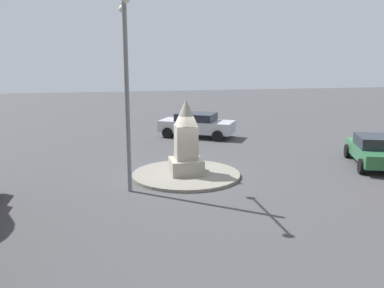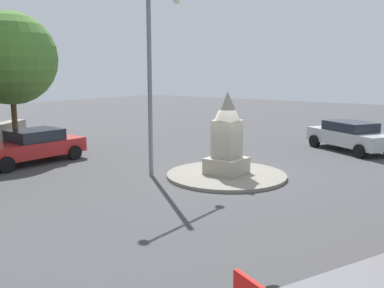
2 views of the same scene
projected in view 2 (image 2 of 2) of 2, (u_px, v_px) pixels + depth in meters
The scene contains 7 objects.
ground_plane at pixel (226, 177), 15.53m from camera, with size 80.00×80.00×0.00m, color #424244.
traffic_island at pixel (226, 175), 15.52m from camera, with size 4.44×4.44×0.12m, color gray.
monument at pixel (227, 138), 15.28m from camera, with size 1.29×1.29×3.05m.
streetlamp at pixel (149, 58), 14.97m from camera, with size 3.47×0.28×7.16m.
car_silver_near_island at pixel (350, 135), 20.49m from camera, with size 3.70×4.68×1.45m.
car_red_far_side at pixel (32, 146), 17.82m from camera, with size 4.53×2.14×1.42m.
tree_mid_cluster at pixel (10, 58), 20.07m from camera, with size 4.48×4.48×6.74m.
Camera 2 is at (12.85, 8.01, 3.86)m, focal length 39.03 mm.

